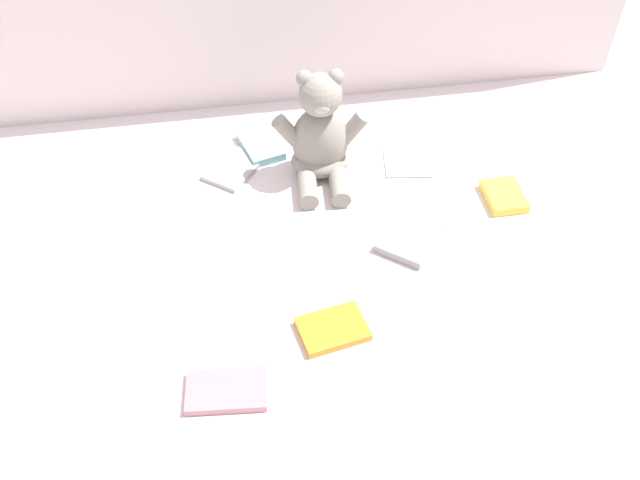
# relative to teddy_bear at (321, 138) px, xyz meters

# --- Properties ---
(ground_plane) EXTENTS (3.20, 3.20, 0.00)m
(ground_plane) POSITION_rel_teddy_bear_xyz_m (-0.07, -0.20, -0.09)
(ground_plane) COLOR silver
(teddy_bear) EXTENTS (0.20, 0.18, 0.24)m
(teddy_bear) POSITION_rel_teddy_bear_xyz_m (0.00, 0.00, 0.00)
(teddy_bear) COLOR gray
(teddy_bear) RESTS_ON ground_plane
(book_case_0) EXTENTS (0.14, 0.09, 0.01)m
(book_case_0) POSITION_rel_teddy_bear_xyz_m (-0.24, -0.52, -0.08)
(book_case_0) COLOR #B47782
(book_case_0) RESTS_ON ground_plane
(book_case_1) EXTENTS (0.15, 0.15, 0.01)m
(book_case_1) POSITION_rel_teddy_bear_xyz_m (-0.18, 0.03, -0.08)
(book_case_1) COLOR #A6A09F
(book_case_1) RESTS_ON ground_plane
(book_case_2) EXTENTS (0.10, 0.14, 0.02)m
(book_case_2) POSITION_rel_teddy_bear_xyz_m (-0.12, 0.10, -0.08)
(book_case_2) COLOR #82BBC9
(book_case_2) RESTS_ON ground_plane
(book_case_3) EXTENTS (0.15, 0.15, 0.02)m
(book_case_3) POSITION_rel_teddy_bear_xyz_m (0.13, -0.24, -0.08)
(book_case_3) COLOR #9A9395
(book_case_3) RESTS_ON ground_plane
(book_case_4) EXTENTS (0.13, 0.10, 0.02)m
(book_case_4) POSITION_rel_teddy_bear_xyz_m (-0.05, -0.42, -0.08)
(book_case_4) COLOR orange
(book_case_4) RESTS_ON ground_plane
(book_case_5) EXTENTS (0.11, 0.11, 0.01)m
(book_case_5) POSITION_rel_teddy_bear_xyz_m (0.19, -0.01, -0.09)
(book_case_5) COLOR #94A5A3
(book_case_5) RESTS_ON ground_plane
(book_case_6) EXTENTS (0.07, 0.10, 0.02)m
(book_case_6) POSITION_rel_teddy_bear_xyz_m (0.36, -0.15, -0.08)
(book_case_6) COLOR yellow
(book_case_6) RESTS_ON ground_plane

